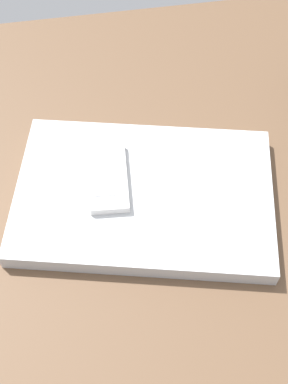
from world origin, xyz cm
name	(u,v)px	position (x,y,z in cm)	size (l,w,h in cm)	color
desk_surface	(102,205)	(0.00, 0.00, 1.50)	(120.00, 80.00, 3.00)	brown
laptop_closed	(144,195)	(-5.81, 1.12, 4.24)	(34.29, 22.82, 2.47)	#B7BABC
cell_phone_on_laptop	(108,177)	(-1.33, -1.32, 6.10)	(5.88, 11.32, 1.33)	silver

